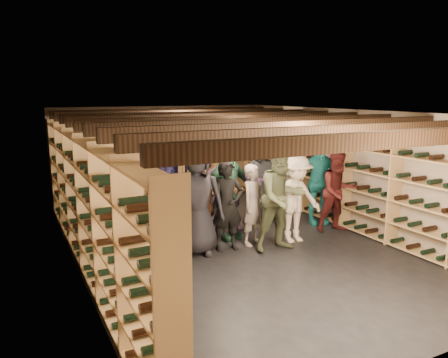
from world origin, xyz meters
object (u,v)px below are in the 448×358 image
at_px(person_4, 318,182).
at_px(person_6, 166,204).
at_px(person_7, 253,205).
at_px(crate_stack_right, 191,204).
at_px(crate_stack_left, 166,210).
at_px(person_0, 197,200).
at_px(person_9, 132,194).
at_px(person_10, 228,191).
at_px(person_11, 226,186).
at_px(person_12, 262,179).
at_px(person_2, 281,198).
at_px(crate_loose, 199,202).
at_px(person_8, 338,191).
at_px(person_5, 199,194).
at_px(person_1, 227,206).
at_px(person_3, 295,199).

relative_size(person_4, person_6, 1.07).
bearing_deg(person_7, crate_stack_right, 72.39).
relative_size(crate_stack_left, person_0, 0.31).
height_order(person_9, person_10, person_10).
height_order(person_11, person_12, person_11).
bearing_deg(person_0, person_9, 139.67).
bearing_deg(person_2, person_0, 162.22).
distance_m(person_4, person_12, 1.22).
bearing_deg(person_2, crate_stack_right, 104.00).
distance_m(crate_loose, person_9, 2.75).
bearing_deg(crate_stack_left, person_10, -67.08).
distance_m(person_0, person_7, 1.11).
bearing_deg(crate_loose, person_9, -142.16).
height_order(person_4, person_8, person_4).
relative_size(person_2, person_4, 1.05).
relative_size(person_0, person_5, 1.04).
relative_size(crate_stack_left, crate_loose, 1.16).
bearing_deg(person_8, crate_stack_right, 143.43).
distance_m(person_1, person_9, 1.95).
bearing_deg(crate_loose, person_4, -57.24).
relative_size(crate_loose, person_10, 0.27).
xyz_separation_m(person_1, person_4, (2.43, 0.55, 0.10)).
bearing_deg(crate_loose, person_8, -62.63).
relative_size(crate_stack_left, person_11, 0.32).
bearing_deg(person_1, person_2, -22.03).
height_order(person_3, person_12, person_12).
relative_size(person_5, person_8, 1.11).
bearing_deg(person_6, person_3, -29.44).
relative_size(person_1, person_12, 0.91).
bearing_deg(person_5, crate_stack_left, 112.06).
xyz_separation_m(person_6, person_8, (3.40, -0.48, -0.02)).
distance_m(person_3, person_11, 1.46).
height_order(crate_stack_right, person_3, person_3).
height_order(crate_loose, person_8, person_8).
bearing_deg(person_8, person_9, 168.93).
relative_size(person_1, person_11, 0.87).
distance_m(person_6, person_12, 2.79).
height_order(person_0, person_11, person_0).
relative_size(crate_loose, person_9, 0.30).
height_order(person_7, person_9, person_9).
relative_size(crate_loose, person_2, 0.26).
height_order(crate_stack_right, person_12, person_12).
distance_m(person_5, person_12, 2.05).
relative_size(crate_stack_right, person_6, 0.35).
xyz_separation_m(person_4, person_5, (-2.69, 0.07, 0.01)).
distance_m(person_6, person_7, 1.57).
bearing_deg(crate_stack_right, crate_loose, 54.68).
height_order(person_0, person_6, person_0).
relative_size(person_1, person_9, 0.95).
relative_size(person_2, person_11, 1.04).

